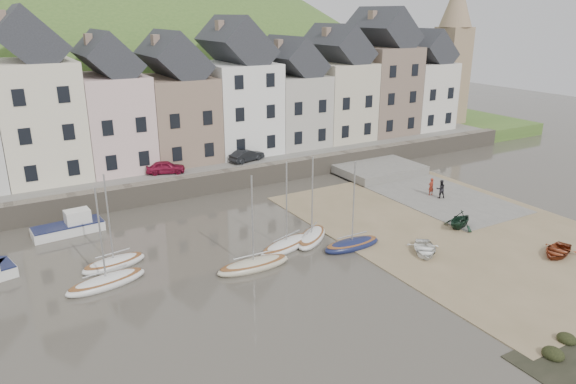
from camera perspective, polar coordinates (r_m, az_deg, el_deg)
ground at (r=34.38m, az=5.08°, el=-7.54°), size 160.00×160.00×0.00m
quay_land at (r=61.51m, az=-12.32°, el=4.78°), size 90.00×30.00×1.50m
quay_street at (r=50.81m, az=-8.26°, el=3.02°), size 70.00×7.00×0.10m
seawall at (r=47.90m, az=-6.63°, el=1.29°), size 70.00×1.20×1.80m
beach at (r=41.22m, az=17.73°, el=-3.75°), size 18.00×26.00×0.06m
slipway at (r=49.09m, az=14.10°, el=0.25°), size 8.00×18.00×0.12m
hillside at (r=92.18m, az=-20.01°, el=-3.49°), size 134.40×84.00×84.00m
townhouse_terrace at (r=53.43m, az=-8.23°, el=10.13°), size 61.05×8.00×13.93m
church_spire at (r=71.99m, az=17.39°, el=14.69°), size 4.00×4.00×18.00m
sailboat_0 at (r=33.15m, az=-19.01°, el=-9.13°), size 4.99×2.32×6.32m
sailboat_1 at (r=35.29m, az=-18.27°, el=-7.28°), size 4.27×2.15×6.32m
sailboat_2 at (r=33.40m, az=-3.74°, el=-7.84°), size 4.92×1.59×6.32m
sailboat_3 at (r=37.26m, az=2.57°, el=-4.87°), size 4.22×3.88×6.32m
sailboat_4 at (r=35.99m, az=-0.15°, el=-5.74°), size 5.05×2.92×6.32m
sailboat_5 at (r=36.36m, az=6.91°, el=-5.62°), size 4.37×1.54×6.32m
motorboat_2 at (r=41.39m, az=-22.42°, el=-3.39°), size 4.97×2.11×1.70m
rowboat_white at (r=36.28m, az=14.53°, el=-5.99°), size 3.54×3.71×0.63m
rowboat_green at (r=41.02m, az=18.05°, el=-2.84°), size 3.01×2.75×1.35m
rowboat_red at (r=39.15m, az=27.06°, el=-5.67°), size 3.49×2.92×0.62m
person_red at (r=47.46m, az=15.18°, el=0.57°), size 0.57×0.38×1.54m
person_dark at (r=46.93m, az=16.15°, el=0.32°), size 0.96×0.88×1.61m
car_left at (r=48.23m, az=-13.07°, el=2.63°), size 3.64×2.41×1.15m
car_right at (r=51.03m, az=-4.47°, el=3.97°), size 3.77×2.12×1.18m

